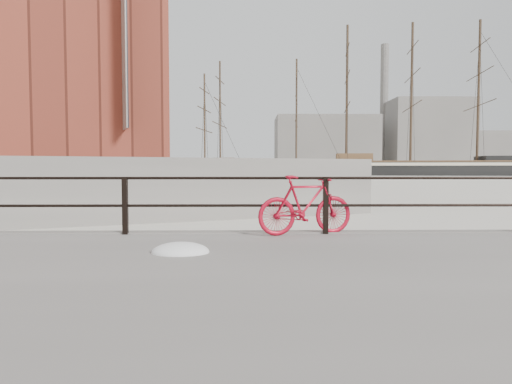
% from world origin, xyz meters
% --- Properties ---
extents(far_quay, '(78.44, 148.07, 1.80)m').
position_xyz_m(far_quay, '(-40.00, 72.00, 0.90)').
color(far_quay, gray).
rests_on(far_quay, ground).
extents(bicycle, '(1.71, 0.70, 1.03)m').
position_xyz_m(bicycle, '(-3.87, -0.26, 0.86)').
color(bicycle, '#AD0B20').
rests_on(bicycle, promenade).
extents(barque_black, '(59.41, 26.99, 32.60)m').
position_xyz_m(barque_black, '(28.53, 85.57, 0.00)').
color(barque_black, black).
rests_on(barque_black, ground).
extents(schooner_mid, '(33.56, 17.73, 22.76)m').
position_xyz_m(schooner_mid, '(-3.10, 78.76, 0.00)').
color(schooner_mid, silver).
rests_on(schooner_mid, ground).
extents(schooner_left, '(26.23, 14.92, 18.80)m').
position_xyz_m(schooner_left, '(-18.13, 73.22, 0.00)').
color(schooner_left, white).
rests_on(schooner_left, ground).
extents(workboat_far, '(10.78, 5.21, 7.00)m').
position_xyz_m(workboat_far, '(-28.31, 39.36, 0.00)').
color(workboat_far, black).
rests_on(workboat_far, ground).
extents(apartment_mustard, '(26.02, 22.15, 22.20)m').
position_xyz_m(apartment_mustard, '(-29.49, 40.65, 12.90)').
color(apartment_mustard, '#E0BF4E').
rests_on(apartment_mustard, far_quay).
extents(apartment_cream, '(24.16, 21.40, 21.20)m').
position_xyz_m(apartment_cream, '(-38.11, 61.98, 12.40)').
color(apartment_cream, beige).
rests_on(apartment_cream, far_quay).
extents(apartment_grey, '(26.02, 22.15, 23.20)m').
position_xyz_m(apartment_grey, '(-46.35, 82.38, 13.40)').
color(apartment_grey, '#ABACA6').
rests_on(apartment_grey, far_quay).
extents(apartment_brick, '(27.87, 22.90, 21.20)m').
position_xyz_m(apartment_brick, '(-54.97, 103.70, 12.40)').
color(apartment_brick, maroon).
rests_on(apartment_brick, far_quay).
extents(industrial_west, '(32.00, 18.00, 18.00)m').
position_xyz_m(industrial_west, '(20.00, 140.00, 9.00)').
color(industrial_west, gray).
rests_on(industrial_west, ground).
extents(industrial_mid, '(26.00, 20.00, 24.00)m').
position_xyz_m(industrial_mid, '(55.00, 145.00, 12.00)').
color(industrial_mid, gray).
rests_on(industrial_mid, ground).
extents(industrial_east, '(20.00, 16.00, 14.00)m').
position_xyz_m(industrial_east, '(78.00, 150.00, 7.00)').
color(industrial_east, gray).
rests_on(industrial_east, ground).
extents(smokestack, '(2.80, 2.80, 44.00)m').
position_xyz_m(smokestack, '(42.00, 150.00, 22.00)').
color(smokestack, gray).
rests_on(smokestack, ground).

